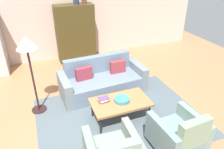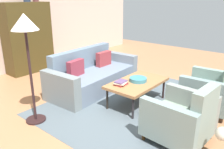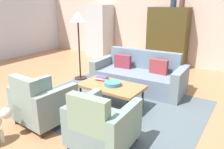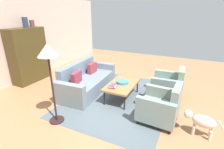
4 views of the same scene
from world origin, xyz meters
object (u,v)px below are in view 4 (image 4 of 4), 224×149
object	(u,v)px
coffee_table	(122,85)
dog	(201,121)
vase_tall	(25,22)
armchair_right	(169,86)
cabinet	(28,55)
floor_lamp	(48,58)
couch	(86,82)
book_stack	(113,86)
fruit_bowl	(123,82)
armchair_left	(162,107)
vase_round	(32,23)

from	to	relation	value
coffee_table	dog	distance (m)	2.08
vase_tall	dog	distance (m)	5.58
armchair_right	vase_tall	xyz separation A→B (m)	(-0.66, 4.51, 1.62)
cabinet	floor_lamp	size ratio (longest dim) A/B	1.05
cabinet	vase_tall	bearing A→B (deg)	-2.71
couch	book_stack	bearing A→B (deg)	70.30
fruit_bowl	book_stack	distance (m)	0.37
floor_lamp	cabinet	bearing A→B (deg)	59.33
coffee_table	floor_lamp	xyz separation A→B (m)	(-1.59, 0.92, 1.04)
armchair_left	coffee_table	bearing A→B (deg)	66.17
couch	floor_lamp	xyz separation A→B (m)	(-1.59, -0.27, 1.16)
armchair_right	floor_lamp	distance (m)	3.22
armchair_left	dog	xyz separation A→B (m)	(-0.13, -0.78, -0.03)
vase_round	book_stack	bearing A→B (deg)	-99.15
coffee_table	dog	size ratio (longest dim) A/B	1.69
dog	floor_lamp	bearing A→B (deg)	21.77
couch	vase_round	distance (m)	2.71
coffee_table	cabinet	world-z (taller)	cabinet
book_stack	cabinet	bearing A→B (deg)	87.04
coffee_table	armchair_left	world-z (taller)	armchair_left
coffee_table	armchair_right	bearing A→B (deg)	-62.64
fruit_bowl	book_stack	xyz separation A→B (m)	(-0.35, 0.14, 0.00)
armchair_left	dog	size ratio (longest dim) A/B	1.24
armchair_left	vase_round	world-z (taller)	vase_round
coffee_table	vase_tall	size ratio (longest dim) A/B	3.77
vase_round	armchair_right	bearing A→B (deg)	-84.84
fruit_bowl	floor_lamp	xyz separation A→B (m)	(-1.62, 0.92, 0.97)
book_stack	armchair_right	bearing A→B (deg)	-54.74
floor_lamp	dog	size ratio (longest dim) A/B	2.42
book_stack	couch	bearing A→B (deg)	73.30
armchair_right	book_stack	xyz separation A→B (m)	(-0.92, 1.30, 0.13)
book_stack	vase_tall	world-z (taller)	vase_tall
floor_lamp	fruit_bowl	bearing A→B (deg)	-29.46
floor_lamp	armchair_left	bearing A→B (deg)	-64.58
coffee_table	dog	bearing A→B (deg)	-110.77
book_stack	dog	xyz separation A→B (m)	(-0.42, -2.08, -0.16)
armchair_right	book_stack	size ratio (longest dim) A/B	3.32
cabinet	vase_round	xyz separation A→B (m)	(0.35, -0.00, 1.01)
couch	armchair_left	size ratio (longest dim) A/B	2.44
couch	book_stack	size ratio (longest dim) A/B	8.08
vase_round	floor_lamp	size ratio (longest dim) A/B	0.13
coffee_table	vase_round	world-z (taller)	vase_round
vase_round	armchair_left	bearing A→B (deg)	-100.07
armchair_right	vase_round	distance (m)	4.79
dog	coffee_table	bearing A→B (deg)	-15.69
floor_lamp	book_stack	bearing A→B (deg)	-31.39
fruit_bowl	dog	world-z (taller)	fruit_bowl
cabinet	floor_lamp	xyz separation A→B (m)	(-1.44, -2.43, 0.54)
coffee_table	fruit_bowl	size ratio (longest dim) A/B	3.72
fruit_bowl	armchair_left	bearing A→B (deg)	-118.48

